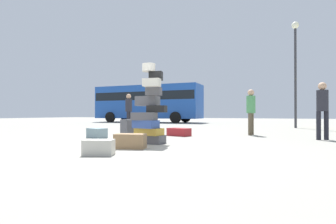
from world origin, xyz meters
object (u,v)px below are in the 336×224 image
(suitcase_brown_behind_tower, at_px, (130,141))
(person_passerby_in_red, at_px, (251,108))
(suitcase_slate_white_trunk, at_px, (97,133))
(lamp_post, at_px, (295,58))
(suitcase_tower, at_px, (149,113))
(parked_bus, at_px, (148,101))
(person_tourist_with_camera, at_px, (322,106))
(suitcase_maroon_right_side, at_px, (179,132))
(person_bearded_onlooker, at_px, (129,108))
(suitcase_cream_foreground_near, at_px, (99,147))
(suitcase_charcoal_foreground_far, at_px, (129,130))

(suitcase_brown_behind_tower, relative_size, person_passerby_in_red, 0.40)
(suitcase_slate_white_trunk, height_order, lamp_post, lamp_post)
(suitcase_tower, height_order, parked_bus, parked_bus)
(suitcase_tower, height_order, person_tourist_with_camera, suitcase_tower)
(suitcase_brown_behind_tower, distance_m, suitcase_maroon_right_side, 3.35)
(person_bearded_onlooker, bearing_deg, suitcase_slate_white_trunk, 3.55)
(suitcase_cream_foreground_near, distance_m, suitcase_maroon_right_side, 4.32)
(person_bearded_onlooker, bearing_deg, suitcase_brown_behind_tower, 17.67)
(suitcase_maroon_right_side, height_order, person_tourist_with_camera, person_tourist_with_camera)
(suitcase_tower, bearing_deg, person_passerby_in_red, 61.83)
(suitcase_cream_foreground_near, bearing_deg, suitcase_brown_behind_tower, 65.18)
(suitcase_brown_behind_tower, bearing_deg, person_tourist_with_camera, 27.23)
(suitcase_cream_foreground_near, relative_size, suitcase_charcoal_foreground_far, 0.90)
(lamp_post, bearing_deg, suitcase_tower, -110.56)
(suitcase_cream_foreground_near, bearing_deg, suitcase_tower, 68.63)
(suitcase_tower, height_order, suitcase_brown_behind_tower, suitcase_tower)
(lamp_post, bearing_deg, person_bearded_onlooker, -144.03)
(suitcase_slate_white_trunk, relative_size, parked_bus, 0.06)
(suitcase_charcoal_foreground_far, bearing_deg, person_bearded_onlooker, 133.46)
(suitcase_brown_behind_tower, xyz_separation_m, lamp_post, (3.46, 10.40, 3.50))
(suitcase_tower, relative_size, suitcase_maroon_right_side, 2.67)
(suitcase_maroon_right_side, height_order, person_passerby_in_red, person_passerby_in_red)
(suitcase_slate_white_trunk, bearing_deg, suitcase_brown_behind_tower, -17.32)
(suitcase_maroon_right_side, relative_size, person_passerby_in_red, 0.47)
(suitcase_cream_foreground_near, xyz_separation_m, lamp_post, (3.50, 11.38, 3.52))
(person_tourist_with_camera, relative_size, lamp_post, 0.29)
(person_tourist_with_camera, xyz_separation_m, person_passerby_in_red, (-2.03, 0.93, -0.03))
(suitcase_charcoal_foreground_far, distance_m, suitcase_slate_white_trunk, 1.37)
(suitcase_charcoal_foreground_far, relative_size, parked_bus, 0.06)
(suitcase_charcoal_foreground_far, relative_size, person_bearded_onlooker, 0.35)
(suitcase_maroon_right_side, relative_size, parked_bus, 0.08)
(person_tourist_with_camera, bearing_deg, person_passerby_in_red, -51.21)
(suitcase_brown_behind_tower, xyz_separation_m, suitcase_maroon_right_side, (-0.24, 3.35, -0.03))
(suitcase_maroon_right_side, xyz_separation_m, lamp_post, (3.69, 7.06, 3.53))
(suitcase_charcoal_foreground_far, height_order, person_bearded_onlooker, person_bearded_onlooker)
(suitcase_cream_foreground_near, distance_m, suitcase_slate_white_trunk, 3.37)
(person_tourist_with_camera, relative_size, parked_bus, 0.17)
(parked_bus, height_order, lamp_post, lamp_post)
(suitcase_slate_white_trunk, relative_size, person_bearded_onlooker, 0.37)
(suitcase_cream_foreground_near, relative_size, lamp_post, 0.09)
(suitcase_cream_foreground_near, height_order, suitcase_slate_white_trunk, suitcase_slate_white_trunk)
(person_bearded_onlooker, relative_size, person_tourist_with_camera, 1.01)
(suitcase_cream_foreground_near, xyz_separation_m, suitcase_brown_behind_tower, (0.04, 0.97, 0.02))
(suitcase_maroon_right_side, relative_size, suitcase_slate_white_trunk, 1.23)
(suitcase_charcoal_foreground_far, xyz_separation_m, person_passerby_in_red, (2.76, 3.36, 0.64))
(suitcase_slate_white_trunk, xyz_separation_m, person_passerby_in_red, (4.10, 3.06, 0.78))
(person_passerby_in_red, bearing_deg, parked_bus, -126.51)
(suitcase_slate_white_trunk, height_order, parked_bus, parked_bus)
(person_tourist_with_camera, bearing_deg, lamp_post, -112.55)
(suitcase_maroon_right_side, bearing_deg, lamp_post, 78.15)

